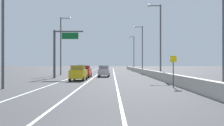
% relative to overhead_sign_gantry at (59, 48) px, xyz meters
% --- Properties ---
extents(ground_plane, '(320.00, 320.00, 0.00)m').
position_rel_overhead_sign_gantry_xyz_m(ground_plane, '(7.26, 31.74, -4.73)').
color(ground_plane, '#38383A').
extents(lane_stripe_left, '(0.16, 130.00, 0.00)m').
position_rel_overhead_sign_gantry_xyz_m(lane_stripe_left, '(1.76, 22.74, -4.73)').
color(lane_stripe_left, silver).
rests_on(lane_stripe_left, ground_plane).
extents(lane_stripe_center, '(0.16, 130.00, 0.00)m').
position_rel_overhead_sign_gantry_xyz_m(lane_stripe_center, '(5.26, 22.74, -4.73)').
color(lane_stripe_center, silver).
rests_on(lane_stripe_center, ground_plane).
extents(lane_stripe_right, '(0.16, 130.00, 0.00)m').
position_rel_overhead_sign_gantry_xyz_m(lane_stripe_right, '(8.76, 22.74, -4.73)').
color(lane_stripe_right, silver).
rests_on(lane_stripe_right, ground_plane).
extents(jersey_barrier_right, '(0.60, 120.00, 1.10)m').
position_rel_overhead_sign_gantry_xyz_m(jersey_barrier_right, '(14.99, 7.74, -4.18)').
color(jersey_barrier_right, '#B2ADA3').
rests_on(jersey_barrier_right, ground_plane).
extents(overhead_sign_gantry, '(4.68, 0.36, 7.50)m').
position_rel_overhead_sign_gantry_xyz_m(overhead_sign_gantry, '(0.00, 0.00, 0.00)').
color(overhead_sign_gantry, '#47474C').
rests_on(overhead_sign_gantry, ground_plane).
extents(speed_advisory_sign, '(0.60, 0.11, 3.00)m').
position_rel_overhead_sign_gantry_xyz_m(speed_advisory_sign, '(14.09, -15.11, -2.96)').
color(speed_advisory_sign, '#4C4C51').
rests_on(speed_advisory_sign, ground_plane).
extents(lamp_post_right_second, '(2.14, 0.44, 11.47)m').
position_rel_overhead_sign_gantry_xyz_m(lamp_post_right_second, '(15.59, -0.32, 1.78)').
color(lamp_post_right_second, '#4C4C51').
rests_on(lamp_post_right_second, ground_plane).
extents(lamp_post_right_third, '(2.14, 0.44, 11.47)m').
position_rel_overhead_sign_gantry_xyz_m(lamp_post_right_third, '(15.50, 21.70, 1.78)').
color(lamp_post_right_third, '#4C4C51').
rests_on(lamp_post_right_third, ground_plane).
extents(lamp_post_right_fourth, '(2.14, 0.44, 11.47)m').
position_rel_overhead_sign_gantry_xyz_m(lamp_post_right_fourth, '(15.38, 43.71, 1.78)').
color(lamp_post_right_fourth, '#4C4C51').
rests_on(lamp_post_right_fourth, ground_plane).
extents(lamp_post_left_near, '(2.14, 0.44, 11.47)m').
position_rel_overhead_sign_gantry_xyz_m(lamp_post_left_near, '(-1.28, -16.34, 1.78)').
color(lamp_post_left_near, '#4C4C51').
rests_on(lamp_post_left_near, ground_plane).
extents(lamp_post_left_mid, '(2.14, 0.44, 11.47)m').
position_rel_overhead_sign_gantry_xyz_m(lamp_post_left_mid, '(-1.63, 10.08, 1.78)').
color(lamp_post_left_mid, '#4C4C51').
rests_on(lamp_post_left_mid, ground_plane).
extents(car_silver_0, '(1.96, 4.16, 1.96)m').
position_rel_overhead_sign_gantry_xyz_m(car_silver_0, '(6.91, 3.70, -3.75)').
color(car_silver_0, '#B7B7BC').
rests_on(car_silver_0, ground_plane).
extents(car_yellow_1, '(2.05, 4.11, 2.04)m').
position_rel_overhead_sign_gantry_xyz_m(car_yellow_1, '(3.84, -5.84, -3.71)').
color(car_yellow_1, gold).
rests_on(car_yellow_1, ground_plane).
extents(car_red_2, '(1.96, 4.38, 1.96)m').
position_rel_overhead_sign_gantry_xyz_m(car_red_2, '(3.80, 1.82, -3.75)').
color(car_red_2, red).
rests_on(car_red_2, ground_plane).
extents(car_black_3, '(1.90, 4.45, 1.92)m').
position_rel_overhead_sign_gantry_xyz_m(car_black_3, '(0.83, 21.56, -3.77)').
color(car_black_3, black).
rests_on(car_black_3, ground_plane).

